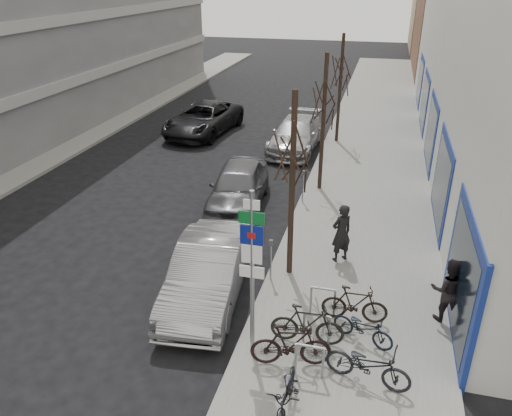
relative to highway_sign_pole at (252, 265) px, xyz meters
The scene contains 25 objects.
ground 3.44m from the highway_sign_pole, behind, with size 120.00×120.00×0.00m, color black.
sidewalk_east 10.50m from the highway_sign_pole, 78.15° to the left, with size 5.00×70.00×0.15m, color slate.
sidewalk_west 16.90m from the highway_sign_pole, 143.24° to the left, with size 3.00×70.00×0.15m, color slate.
brick_building_far 41.42m from the highway_sign_pole, 75.16° to the left, with size 12.00×14.00×8.00m, color brown.
tan_building_far 56.16m from the highway_sign_pole, 78.59° to the left, with size 13.00×12.00×9.00m, color #937A5B.
highway_sign_pole is the anchor object (origin of this frame).
bike_rack 2.36m from the highway_sign_pole, 23.59° to the left, with size 0.66×2.26×0.83m.
tree_near 3.88m from the highway_sign_pole, 86.74° to the left, with size 1.80×1.80×5.50m.
tree_mid 10.15m from the highway_sign_pole, 88.86° to the left, with size 1.80×1.80×5.50m.
tree_far 16.59m from the highway_sign_pole, 89.31° to the left, with size 1.80×1.80×5.50m.
meter_front 3.39m from the highway_sign_pole, 94.75° to the left, with size 0.10×0.08×1.27m.
meter_mid 8.65m from the highway_sign_pole, 91.68° to the left, with size 0.10×0.08×1.27m.
meter_back 14.10m from the highway_sign_pole, 91.02° to the left, with size 0.10×0.08×1.27m.
bike_near_left 2.66m from the highway_sign_pole, 55.18° to the right, with size 0.54×1.77×1.08m, color black.
bike_near_right 2.01m from the highway_sign_pole, 14.87° to the right, with size 0.54×1.82×1.11m, color black.
bike_mid_curb 3.22m from the highway_sign_pole, 20.83° to the left, with size 0.46×1.53×0.93m, color black.
bike_mid_inner 2.21m from the highway_sign_pole, 25.49° to the left, with size 0.52×1.76×1.07m, color black.
bike_far_curb 3.18m from the highway_sign_pole, ahead, with size 0.56×1.85×1.13m, color black.
bike_far_inner 3.31m from the highway_sign_pole, 37.41° to the left, with size 0.50×1.66×1.01m, color black.
parked_car_front 3.10m from the highway_sign_pole, 131.76° to the left, with size 1.71×4.91×1.62m, color #A2A1A6.
parked_car_mid 8.41m from the highway_sign_pole, 108.37° to the left, with size 1.96×4.88×1.66m, color #4F4E53.
parked_car_back 15.22m from the highway_sign_pole, 96.43° to the left, with size 2.18×5.36×1.56m, color #A4A4A9.
lane_car 18.08m from the highway_sign_pole, 113.35° to the left, with size 2.74×5.93×1.65m, color black.
pedestrian_near 5.02m from the highway_sign_pole, 71.12° to the left, with size 0.67×0.44×1.85m, color black.
pedestrian_far 5.18m from the highway_sign_pole, 27.86° to the left, with size 0.64×0.44×1.75m, color black.
Camera 1 is at (4.74, -8.82, 8.15)m, focal length 35.00 mm.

